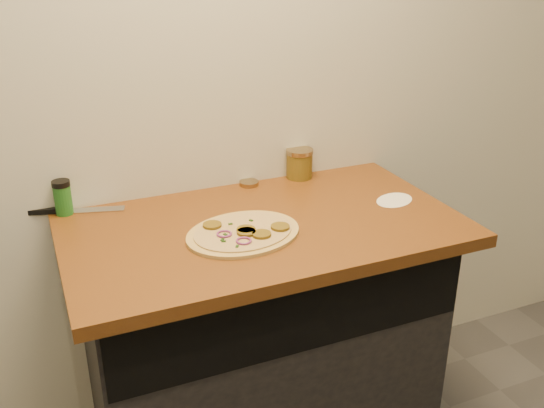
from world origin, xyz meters
name	(u,v)px	position (x,y,z in m)	size (l,w,h in m)	color
cabinet	(260,343)	(0.00, 1.45, 0.43)	(1.10, 0.60, 0.86)	black
countertop	(263,228)	(0.00, 1.42, 0.88)	(1.20, 0.70, 0.04)	brown
pizza	(244,233)	(-0.09, 1.36, 0.91)	(0.41, 0.41, 0.02)	#D3B669
chefs_knife	(68,211)	(-0.54, 1.73, 0.91)	(0.29, 0.11, 0.02)	#B7BAC1
mason_jar_lid	(249,183)	(0.07, 1.72, 0.91)	(0.07, 0.07, 0.01)	#907953
salsa_jar	(299,163)	(0.26, 1.72, 0.95)	(0.10, 0.10, 0.11)	maroon
spice_shaker	(63,197)	(-0.55, 1.72, 0.96)	(0.06, 0.06, 0.11)	#1E611F
flour_spill	(394,200)	(0.46, 1.41, 0.90)	(0.15, 0.15, 0.00)	silver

